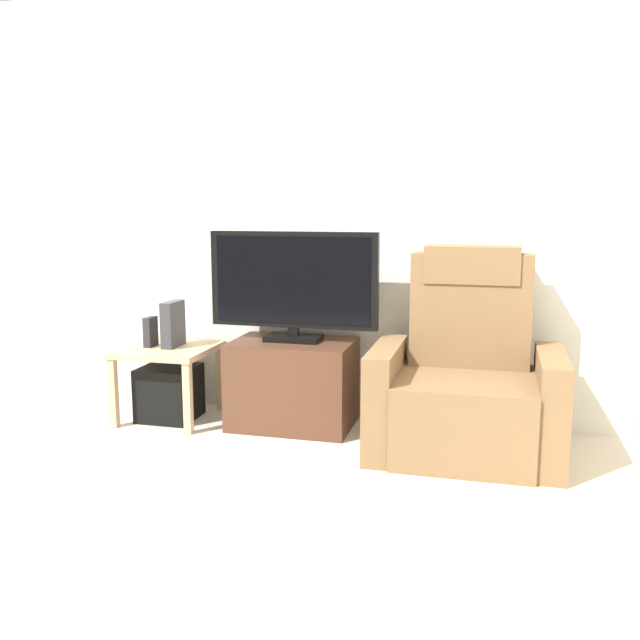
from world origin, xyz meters
TOP-DOWN VIEW (x-y plane):
  - ground_plane at (0.00, 0.00)m, footprint 6.40×6.40m
  - wall_back at (0.00, 1.13)m, footprint 6.40×0.06m
  - tv_stand at (-0.05, 0.82)m, footprint 0.71×0.49m
  - television at (-0.05, 0.84)m, footprint 1.00×0.20m
  - recliner_armchair at (0.96, 0.66)m, footprint 0.98×0.78m
  - side_table at (-0.83, 0.76)m, footprint 0.54×0.54m
  - subwoofer_box at (-0.83, 0.76)m, footprint 0.33×0.33m
  - book_upright at (-0.93, 0.74)m, footprint 0.05×0.11m
  - game_console at (-0.79, 0.77)m, footprint 0.07×0.20m

SIDE VIEW (x-z plane):
  - ground_plane at x=0.00m, z-range 0.00..0.00m
  - subwoofer_box at x=-0.83m, z-range 0.00..0.33m
  - tv_stand at x=-0.05m, z-range 0.00..0.51m
  - recliner_armchair at x=0.96m, z-range -0.17..0.91m
  - side_table at x=-0.83m, z-range 0.15..0.61m
  - book_upright at x=-0.93m, z-range 0.45..0.63m
  - game_console at x=-0.79m, z-range 0.45..0.73m
  - television at x=-0.05m, z-range 0.53..1.17m
  - wall_back at x=0.00m, z-range 0.00..2.60m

